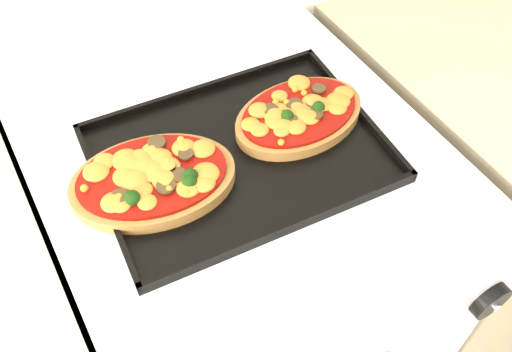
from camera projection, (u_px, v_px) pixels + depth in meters
stove at (249, 305)px, 1.20m from camera, size 0.60×0.60×0.91m
knob_right at (490, 301)px, 0.77m from camera, size 0.06×0.02×0.06m
baking_tray at (239, 153)px, 0.85m from camera, size 0.44×0.34×0.02m
pizza_left at (153, 178)px, 0.80m from camera, size 0.27×0.21×0.03m
pizza_right at (299, 114)px, 0.88m from camera, size 0.22×0.15×0.03m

